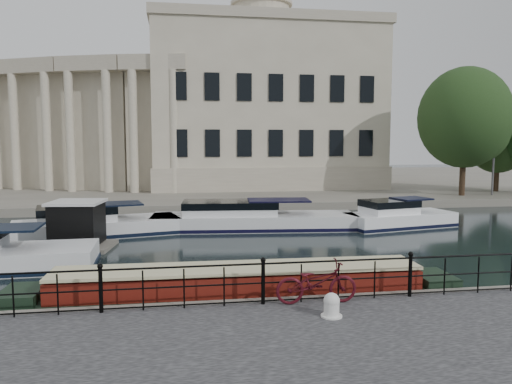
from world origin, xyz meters
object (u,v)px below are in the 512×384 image
narrowboat (239,295)px  harbour_hut (77,227)px  bicycle (316,282)px  mooring_bollard (332,305)px

narrowboat → harbour_hut: size_ratio=3.97×
narrowboat → harbour_hut: bearing=125.4°
bicycle → mooring_bollard: 1.06m
mooring_bollard → harbour_hut: 13.96m
mooring_bollard → narrowboat: bearing=126.2°
bicycle → narrowboat: bearing=50.5°
bicycle → mooring_bollard: bearing=-173.6°
bicycle → harbour_hut: harbour_hut is taller
harbour_hut → narrowboat: bearing=-48.5°
bicycle → harbour_hut: size_ratio=0.65×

